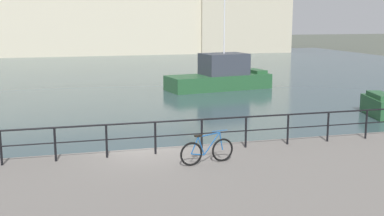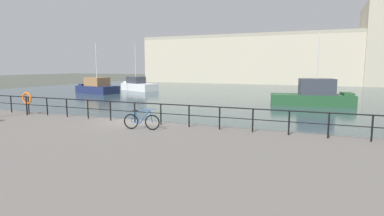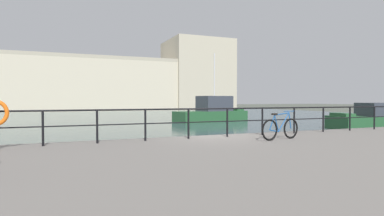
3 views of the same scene
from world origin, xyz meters
The scene contains 10 objects.
ground_plane centered at (0.00, 0.00, 0.00)m, with size 240.00×240.00×0.00m, color #4C5147.
water_basin centered at (0.00, 30.20, 0.01)m, with size 80.00×60.00×0.01m, color #33474C.
quay_promenade centered at (0.00, -6.50, 0.42)m, with size 56.00×13.00×0.85m, color slate.
harbor_building centered at (6.66, 57.11, 5.88)m, with size 61.08×13.49×15.93m.
moored_harbor_tender centered at (-19.99, 20.60, 0.89)m, with size 6.39×4.02×7.05m.
moored_white_yacht centered at (8.63, 17.83, 0.99)m, with size 7.96×3.91×6.98m.
moored_red_daysailer centered at (-17.34, 27.14, 0.84)m, with size 7.23×5.05×7.39m.
quay_railing centered at (1.00, -0.75, 1.58)m, with size 23.28×0.07×1.08m.
parked_bicycle centered at (1.53, -2.18, 1.24)m, with size 1.75×0.37×0.98m.
life_ring_stand centered at (-7.14, -1.13, 1.82)m, with size 0.75×0.16×1.40m.
Camera 2 is at (9.06, -14.16, 3.76)m, focal length 28.55 mm.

